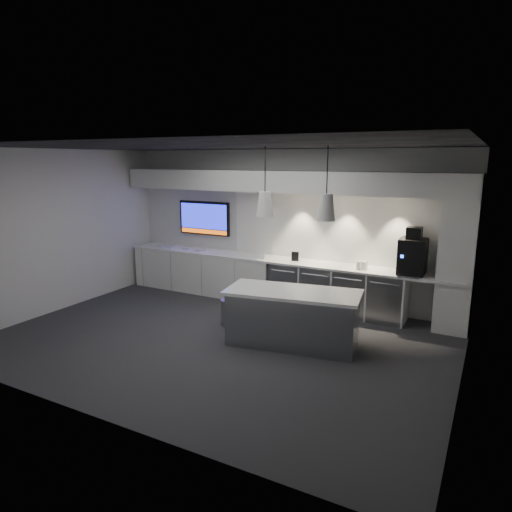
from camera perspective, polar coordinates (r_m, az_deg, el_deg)
The scene contains 28 objects.
floor at distance 7.37m, azimuth -4.69°, elevation -10.46°, with size 7.00×7.00×0.00m, color #2E2E30.
ceiling at distance 6.81m, azimuth -5.13°, elevation 13.54°, with size 7.00×7.00×0.00m, color black.
wall_back at distance 9.11m, azimuth 3.66°, elevation 3.71°, with size 7.00×7.00×0.00m, color silver.
wall_front at distance 5.08m, azimuth -20.38°, elevation -3.75°, with size 7.00×7.00×0.00m, color silver.
wall_left at distance 9.29m, azimuth -23.39°, elevation 2.91°, with size 7.00×7.00×0.00m, color silver.
wall_right at distance 5.87m, azimuth 25.21°, elevation -2.09°, with size 7.00×7.00×0.00m, color silver.
back_counter at distance 8.93m, azimuth 2.74°, elevation -0.49°, with size 6.80×0.65×0.04m, color white.
left_base_cabinets at distance 9.89m, azimuth -6.50°, elevation -2.00°, with size 3.30×0.63×0.86m, color white.
fridge_unit_a at distance 8.94m, azimuth 4.17°, elevation -3.50°, with size 0.60×0.61×0.85m, color gray.
fridge_unit_b at distance 8.72m, azimuth 7.96°, elevation -4.00°, with size 0.60×0.61×0.85m, color gray.
fridge_unit_c at distance 8.53m, azimuth 11.95°, elevation -4.50°, with size 0.60×0.61×0.85m, color gray.
fridge_unit_d at distance 8.39m, azimuth 16.09°, elevation -5.00°, with size 0.60×0.61×0.85m, color gray.
backsplash at distance 8.66m, azimuth 10.87°, elevation 3.43°, with size 4.60×0.03×1.30m, color white.
soffit at distance 8.75m, azimuth 2.92°, elevation 9.31°, with size 6.90×0.60×0.40m, color white.
column at distance 8.08m, azimuth 23.85°, elevation 0.18°, with size 0.55×0.55×2.60m, color white.
wall_tv at distance 9.98m, azimuth -6.48°, elevation 4.74°, with size 1.25×0.07×0.72m.
island at distance 7.08m, azimuth 4.59°, elevation -7.67°, with size 2.14×1.19×0.86m.
bin at distance 7.97m, azimuth -3.33°, elevation -6.98°, with size 0.31×0.31×0.44m, color gray.
coffee_machine at distance 8.16m, azimuth 19.00°, elevation 0.16°, with size 0.44×0.61×0.80m.
sign_black at distance 8.74m, azimuth 4.91°, elevation -0.05°, with size 0.14×0.02×0.18m, color black.
sign_white at distance 8.94m, azimuth 0.58°, elevation 0.13°, with size 0.18×0.02×0.14m, color white.
cup_cluster at distance 8.27m, azimuth 13.10°, elevation -1.13°, with size 0.18×0.18×0.15m, color white, non-canonical shape.
tray_a at distance 10.36m, azimuth -11.57°, elevation 1.21°, with size 0.16×0.16×0.03m, color #B9B9B9.
tray_b at distance 10.20m, azimuth -10.75°, elevation 1.07°, with size 0.16×0.16×0.03m, color #B9B9B9.
tray_c at distance 10.02m, azimuth -8.64°, elevation 0.96°, with size 0.16×0.16×0.03m, color #B9B9B9.
tray_d at distance 9.78m, azimuth -6.98°, elevation 0.73°, with size 0.16×0.16×0.03m, color #B9B9B9.
pendant_left at distance 6.90m, azimuth 1.13°, elevation 6.53°, with size 0.26×0.26×1.08m.
pendant_right at distance 6.52m, azimuth 8.76°, elevation 6.07°, with size 0.26×0.26×1.08m.
Camera 1 is at (3.71, -5.71, 2.82)m, focal length 32.00 mm.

